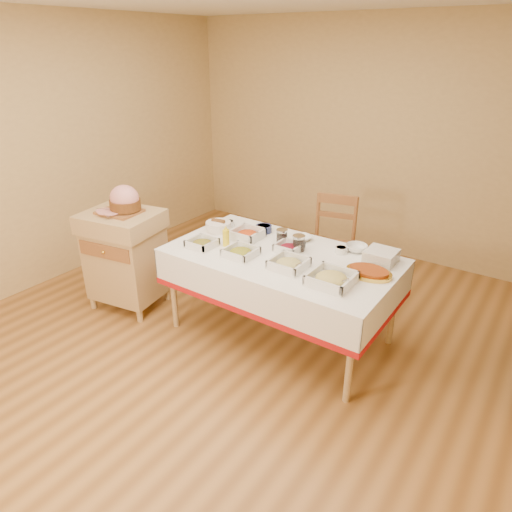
{
  "coord_description": "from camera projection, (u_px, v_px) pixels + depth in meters",
  "views": [
    {
      "loc": [
        2.02,
        -2.52,
        2.29
      ],
      "look_at": [
        0.12,
        0.2,
        0.74
      ],
      "focal_mm": 32.0,
      "sensor_mm": 36.0,
      "label": 1
    }
  ],
  "objects": [
    {
      "name": "room_shell",
      "position": [
        227.0,
        192.0,
        3.34
      ],
      "size": [
        5.0,
        5.0,
        5.0
      ],
      "color": "#9A662F",
      "rests_on": "ground"
    },
    {
      "name": "dining_table",
      "position": [
        281.0,
        272.0,
        3.7
      ],
      "size": [
        1.82,
        1.02,
        0.76
      ],
      "color": "tan",
      "rests_on": "ground"
    },
    {
      "name": "butcher_cart",
      "position": [
        125.0,
        254.0,
        4.2
      ],
      "size": [
        0.74,
        0.65,
        0.93
      ],
      "color": "tan",
      "rests_on": "ground"
    },
    {
      "name": "dining_chair",
      "position": [
        331.0,
        244.0,
        4.47
      ],
      "size": [
        0.52,
        0.5,
        0.96
      ],
      "color": "#945C30",
      "rests_on": "ground"
    },
    {
      "name": "ham_on_board",
      "position": [
        124.0,
        201.0,
        3.99
      ],
      "size": [
        0.38,
        0.36,
        0.25
      ],
      "color": "#945C30",
      "rests_on": "butcher_cart"
    },
    {
      "name": "serving_dish_a",
      "position": [
        202.0,
        243.0,
        3.76
      ],
      "size": [
        0.22,
        0.21,
        0.09
      ],
      "color": "silver",
      "rests_on": "dining_table"
    },
    {
      "name": "serving_dish_b",
      "position": [
        241.0,
        252.0,
        3.6
      ],
      "size": [
        0.24,
        0.24,
        0.1
      ],
      "color": "silver",
      "rests_on": "dining_table"
    },
    {
      "name": "serving_dish_c",
      "position": [
        289.0,
        264.0,
        3.41
      ],
      "size": [
        0.25,
        0.25,
        0.1
      ],
      "color": "silver",
      "rests_on": "dining_table"
    },
    {
      "name": "serving_dish_d",
      "position": [
        331.0,
        278.0,
        3.18
      ],
      "size": [
        0.3,
        0.3,
        0.11
      ],
      "color": "silver",
      "rests_on": "dining_table"
    },
    {
      "name": "serving_dish_e",
      "position": [
        247.0,
        234.0,
        3.92
      ],
      "size": [
        0.26,
        0.25,
        0.12
      ],
      "color": "silver",
      "rests_on": "dining_table"
    },
    {
      "name": "serving_dish_f",
      "position": [
        289.0,
        247.0,
        3.69
      ],
      "size": [
        0.21,
        0.2,
        0.09
      ],
      "color": "silver",
      "rests_on": "dining_table"
    },
    {
      "name": "small_bowl_left",
      "position": [
        228.0,
        223.0,
        4.18
      ],
      "size": [
        0.11,
        0.11,
        0.05
      ],
      "color": "silver",
      "rests_on": "dining_table"
    },
    {
      "name": "small_bowl_mid",
      "position": [
        264.0,
        228.0,
        4.05
      ],
      "size": [
        0.15,
        0.15,
        0.06
      ],
      "color": "navy",
      "rests_on": "dining_table"
    },
    {
      "name": "small_bowl_right",
      "position": [
        341.0,
        250.0,
        3.65
      ],
      "size": [
        0.1,
        0.1,
        0.05
      ],
      "color": "silver",
      "rests_on": "dining_table"
    },
    {
      "name": "bowl_white_imported",
      "position": [
        303.0,
        238.0,
        3.89
      ],
      "size": [
        0.2,
        0.2,
        0.04
      ],
      "primitive_type": "imported",
      "rotation": [
        0.0,
        0.0,
        -0.35
      ],
      "color": "silver",
      "rests_on": "dining_table"
    },
    {
      "name": "bowl_small_imported",
      "position": [
        357.0,
        248.0,
        3.68
      ],
      "size": [
        0.2,
        0.2,
        0.05
      ],
      "primitive_type": "imported",
      "rotation": [
        0.0,
        0.0,
        0.14
      ],
      "color": "silver",
      "rests_on": "dining_table"
    },
    {
      "name": "preserve_jar_left",
      "position": [
        282.0,
        237.0,
        3.82
      ],
      "size": [
        0.1,
        0.1,
        0.12
      ],
      "color": "silver",
      "rests_on": "dining_table"
    },
    {
      "name": "preserve_jar_right",
      "position": [
        299.0,
        244.0,
        3.68
      ],
      "size": [
        0.1,
        0.1,
        0.13
      ],
      "color": "silver",
      "rests_on": "dining_table"
    },
    {
      "name": "mustard_bottle",
      "position": [
        226.0,
        237.0,
        3.76
      ],
      "size": [
        0.06,
        0.06,
        0.18
      ],
      "color": "yellow",
      "rests_on": "dining_table"
    },
    {
      "name": "bread_basket",
      "position": [
        218.0,
        226.0,
        4.08
      ],
      "size": [
        0.23,
        0.23,
        0.1
      ],
      "color": "white",
      "rests_on": "dining_table"
    },
    {
      "name": "plate_stack",
      "position": [
        381.0,
        256.0,
        3.49
      ],
      "size": [
        0.23,
        0.23,
        0.1
      ],
      "color": "silver",
      "rests_on": "dining_table"
    },
    {
      "name": "brass_platter",
      "position": [
        369.0,
        272.0,
        3.31
      ],
      "size": [
        0.34,
        0.25,
        0.04
      ],
      "color": "gold",
      "rests_on": "dining_table"
    }
  ]
}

